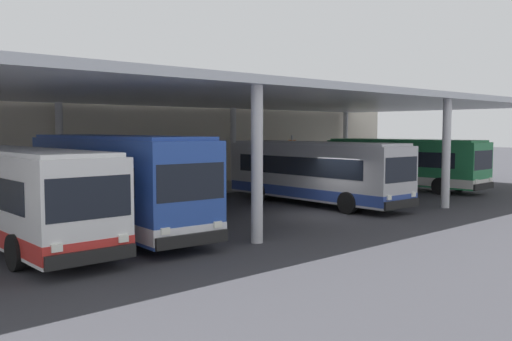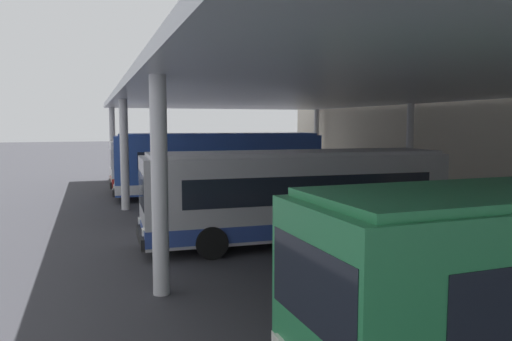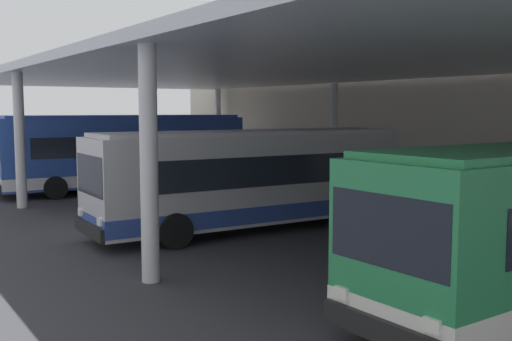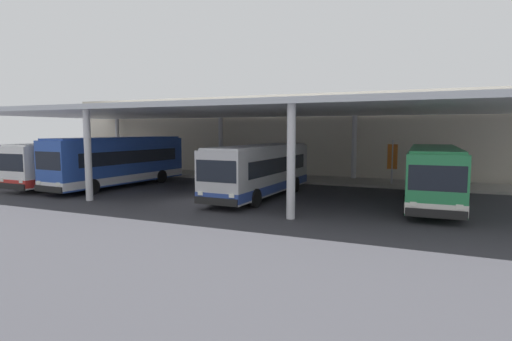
{
  "view_description": "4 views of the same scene",
  "coord_description": "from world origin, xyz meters",
  "px_view_note": "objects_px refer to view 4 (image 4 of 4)",
  "views": [
    {
      "loc": [
        -18.53,
        -16.08,
        3.79
      ],
      "look_at": [
        0.02,
        4.37,
        1.75
      ],
      "focal_mm": 38.9,
      "sensor_mm": 36.0,
      "label": 1
    },
    {
      "loc": [
        17.83,
        -4.04,
        4.12
      ],
      "look_at": [
        -5.5,
        3.88,
        1.74
      ],
      "focal_mm": 34.41,
      "sensor_mm": 36.0,
      "label": 2
    },
    {
      "loc": [
        18.57,
        -7.9,
        3.84
      ],
      "look_at": [
        0.4,
        4.15,
        1.65
      ],
      "focal_mm": 42.75,
      "sensor_mm": 36.0,
      "label": 3
    },
    {
      "loc": [
        12.1,
        -20.1,
        4.07
      ],
      "look_at": [
        2.33,
        2.29,
        1.66
      ],
      "focal_mm": 28.58,
      "sensor_mm": 36.0,
      "label": 4
    }
  ],
  "objects_px": {
    "bus_second_bay": "(119,161)",
    "bus_far_bay": "(434,175)",
    "banner_sign": "(392,159)",
    "bus_nearest_bay": "(78,163)",
    "bus_middle_bay": "(260,170)",
    "trash_bin": "(236,169)",
    "bench_waiting": "(272,171)"
  },
  "relations": [
    {
      "from": "bus_nearest_bay",
      "to": "trash_bin",
      "type": "distance_m",
      "value": 12.81
    },
    {
      "from": "trash_bin",
      "to": "bus_middle_bay",
      "type": "bearing_deg",
      "value": -56.13
    },
    {
      "from": "bus_far_bay",
      "to": "bench_waiting",
      "type": "height_order",
      "value": "bus_far_bay"
    },
    {
      "from": "bus_second_bay",
      "to": "banner_sign",
      "type": "relative_size",
      "value": 3.59
    },
    {
      "from": "bus_second_bay",
      "to": "banner_sign",
      "type": "xyz_separation_m",
      "value": [
        18.04,
        8.18,
        0.14
      ]
    },
    {
      "from": "bus_middle_bay",
      "to": "banner_sign",
      "type": "distance_m",
      "value": 10.82
    },
    {
      "from": "banner_sign",
      "to": "bus_middle_bay",
      "type": "bearing_deg",
      "value": -129.89
    },
    {
      "from": "bus_far_bay",
      "to": "bus_second_bay",
      "type": "bearing_deg",
      "value": -177.27
    },
    {
      "from": "bus_middle_bay",
      "to": "bench_waiting",
      "type": "distance_m",
      "value": 9.64
    },
    {
      "from": "bus_nearest_bay",
      "to": "banner_sign",
      "type": "relative_size",
      "value": 3.3
    },
    {
      "from": "bus_nearest_bay",
      "to": "bus_far_bay",
      "type": "height_order",
      "value": "same"
    },
    {
      "from": "bus_nearest_bay",
      "to": "bus_middle_bay",
      "type": "height_order",
      "value": "same"
    },
    {
      "from": "bus_second_bay",
      "to": "banner_sign",
      "type": "bearing_deg",
      "value": 24.38
    },
    {
      "from": "bus_second_bay",
      "to": "trash_bin",
      "type": "distance_m",
      "value": 10.41
    },
    {
      "from": "bus_nearest_bay",
      "to": "bus_middle_bay",
      "type": "distance_m",
      "value": 14.67
    },
    {
      "from": "trash_bin",
      "to": "banner_sign",
      "type": "height_order",
      "value": "banner_sign"
    },
    {
      "from": "bus_nearest_bay",
      "to": "banner_sign",
      "type": "height_order",
      "value": "banner_sign"
    },
    {
      "from": "bus_second_bay",
      "to": "bus_far_bay",
      "type": "distance_m",
      "value": 20.84
    },
    {
      "from": "bus_middle_bay",
      "to": "bus_far_bay",
      "type": "bearing_deg",
      "value": 6.56
    },
    {
      "from": "bus_nearest_bay",
      "to": "bus_far_bay",
      "type": "bearing_deg",
      "value": 3.4
    },
    {
      "from": "bus_middle_bay",
      "to": "trash_bin",
      "type": "bearing_deg",
      "value": 123.87
    },
    {
      "from": "bus_second_bay",
      "to": "banner_sign",
      "type": "height_order",
      "value": "bus_second_bay"
    },
    {
      "from": "bus_nearest_bay",
      "to": "trash_bin",
      "type": "bearing_deg",
      "value": 48.44
    },
    {
      "from": "bus_nearest_bay",
      "to": "bus_far_bay",
      "type": "distance_m",
      "value": 24.42
    },
    {
      "from": "trash_bin",
      "to": "bus_nearest_bay",
      "type": "bearing_deg",
      "value": -131.56
    },
    {
      "from": "trash_bin",
      "to": "bus_far_bay",
      "type": "bearing_deg",
      "value": -27.01
    },
    {
      "from": "bus_far_bay",
      "to": "banner_sign",
      "type": "distance_m",
      "value": 7.71
    },
    {
      "from": "banner_sign",
      "to": "bus_far_bay",
      "type": "bearing_deg",
      "value": -68.87
    },
    {
      "from": "bus_middle_bay",
      "to": "banner_sign",
      "type": "xyz_separation_m",
      "value": [
        6.94,
        8.3,
        0.32
      ]
    },
    {
      "from": "bus_far_bay",
      "to": "banner_sign",
      "type": "bearing_deg",
      "value": 111.13
    },
    {
      "from": "bench_waiting",
      "to": "banner_sign",
      "type": "height_order",
      "value": "banner_sign"
    },
    {
      "from": "bus_nearest_bay",
      "to": "bus_middle_bay",
      "type": "xyz_separation_m",
      "value": [
        14.67,
        0.33,
        0.0
      ]
    }
  ]
}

